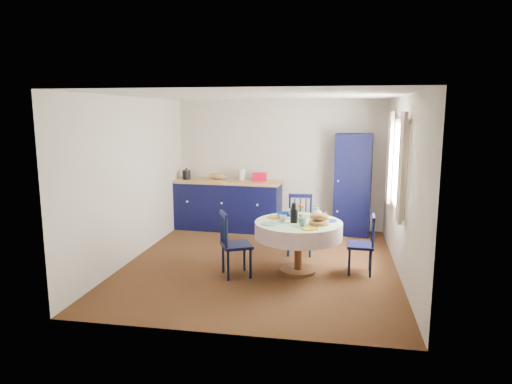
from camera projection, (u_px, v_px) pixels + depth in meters
floor at (261, 264)px, 6.90m from camera, size 4.50×4.50×0.00m
ceiling at (261, 95)px, 6.47m from camera, size 4.50×4.50×0.00m
wall_back at (280, 165)px, 8.87m from camera, size 4.00×0.02×2.50m
wall_left at (133, 179)px, 7.03m from camera, size 0.02×4.50×2.50m
wall_right at (402, 186)px, 6.35m from camera, size 0.02×4.50×2.50m
window at (397, 164)px, 6.60m from camera, size 0.10×1.74×1.45m
kitchen_counter at (227, 204)px, 8.89m from camera, size 2.19×0.80×1.20m
pantry_cabinet at (353, 185)px, 8.44m from camera, size 0.70×0.53×1.88m
dining_table at (299, 230)px, 6.43m from camera, size 1.23×1.23×1.03m
chair_left at (234, 244)px, 6.33m from camera, size 0.53×0.54×0.92m
chair_far at (300, 224)px, 7.36m from camera, size 0.44×0.42×0.95m
chair_right at (363, 244)px, 6.44m from camera, size 0.38×0.40×0.85m
mug_a at (283, 218)px, 6.43m from camera, size 0.11×0.11×0.09m
mug_b at (302, 222)px, 6.15m from camera, size 0.11×0.11×0.10m
mug_c at (322, 215)px, 6.59m from camera, size 0.12×0.12×0.10m
mug_d at (292, 213)px, 6.75m from camera, size 0.11×0.11×0.10m
cobalt_bowl at (286, 215)px, 6.66m from camera, size 0.27×0.27×0.07m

